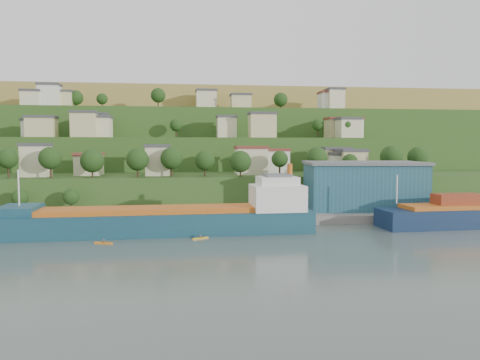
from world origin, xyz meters
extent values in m
plane|color=#45534C|center=(0.00, 0.00, 0.00)|extent=(500.00, 500.00, 0.00)
cube|color=slate|center=(20.00, 28.00, 0.00)|extent=(220.00, 26.00, 4.00)
cube|color=#284719|center=(0.00, 56.00, 0.00)|extent=(260.00, 32.00, 20.00)
cube|color=#284719|center=(0.00, 86.00, 0.00)|extent=(280.00, 32.00, 44.00)
cube|color=#284719|center=(0.00, 116.00, 0.00)|extent=(300.00, 32.00, 70.00)
cube|color=olive|center=(0.00, 190.00, 0.00)|extent=(360.00, 120.00, 96.00)
cube|color=beige|center=(-49.19, 50.99, 14.49)|extent=(7.47, 7.09, 8.98)
cube|color=#3F3F44|center=(-49.19, 50.99, 19.43)|extent=(8.07, 7.69, 0.90)
cube|color=beige|center=(-35.12, 56.38, 13.01)|extent=(7.55, 8.99, 6.03)
cube|color=brown|center=(-35.12, 56.38, 16.48)|extent=(8.15, 9.59, 0.90)
cube|color=beige|center=(-13.86, 51.83, 14.31)|extent=(7.14, 7.94, 8.62)
cube|color=#3F3F44|center=(-13.86, 51.83, 19.07)|extent=(7.74, 8.54, 0.90)
cube|color=beige|center=(15.30, 53.62, 14.08)|extent=(9.59, 7.74, 8.16)
cube|color=brown|center=(15.30, 53.62, 18.61)|extent=(10.19, 8.34, 0.90)
cube|color=silver|center=(25.11, 61.31, 13.65)|extent=(7.74, 7.22, 7.30)
cube|color=brown|center=(25.11, 61.31, 17.75)|extent=(8.34, 7.82, 0.90)
cube|color=#C8BB81|center=(45.07, 60.28, 13.88)|extent=(8.85, 8.27, 7.76)
cube|color=#3F3F44|center=(45.07, 60.28, 18.21)|extent=(9.45, 8.87, 0.90)
cube|color=silver|center=(46.01, 52.92, 13.01)|extent=(8.71, 8.22, 6.01)
cube|color=#3F3F44|center=(46.01, 52.92, 16.46)|extent=(9.31, 8.82, 0.90)
cube|color=#C8BB81|center=(47.42, 50.93, 13.58)|extent=(8.11, 8.33, 7.15)
cube|color=#3F3F44|center=(47.42, 50.93, 17.60)|extent=(8.71, 8.93, 0.90)
cube|color=silver|center=(-59.33, 88.58, 25.04)|extent=(9.57, 7.11, 6.08)
cube|color=#3F3F44|center=(-59.33, 88.58, 28.53)|extent=(10.17, 7.71, 0.90)
cube|color=#C8BB81|center=(-56.56, 83.94, 25.50)|extent=(9.89, 7.08, 7.00)
cube|color=#3F3F44|center=(-56.56, 83.94, 29.45)|extent=(10.49, 7.68, 0.90)
cube|color=#C8BB81|center=(-40.97, 80.59, 26.30)|extent=(8.51, 7.33, 8.60)
cube|color=#3F3F44|center=(-40.97, 80.59, 31.05)|extent=(9.11, 7.93, 0.90)
cube|color=beige|center=(-38.36, 90.03, 26.24)|extent=(8.38, 8.12, 8.48)
cube|color=#3F3F44|center=(-38.36, 90.03, 30.93)|extent=(8.98, 8.72, 0.90)
cube|color=beige|center=(-36.80, 84.89, 25.58)|extent=(9.22, 8.42, 7.16)
cube|color=#3F3F44|center=(-36.80, 84.89, 29.61)|extent=(9.82, 9.02, 0.90)
cube|color=beige|center=(11.02, 88.98, 25.99)|extent=(7.24, 7.02, 7.98)
cube|color=#3F3F44|center=(11.02, 88.98, 30.43)|extent=(7.84, 7.62, 0.90)
cube|color=#C8BB81|center=(23.87, 81.94, 26.41)|extent=(9.68, 7.56, 8.82)
cube|color=#3F3F44|center=(23.87, 81.94, 31.27)|extent=(10.28, 8.16, 0.90)
cube|color=#C8BB81|center=(57.24, 91.67, 25.83)|extent=(9.69, 8.50, 7.66)
cube|color=brown|center=(57.24, 91.67, 30.11)|extent=(10.29, 9.10, 0.90)
cube|color=beige|center=(57.87, 82.38, 25.55)|extent=(8.03, 7.75, 7.10)
cube|color=#3F3F44|center=(57.87, 82.38, 29.55)|extent=(8.63, 8.35, 0.90)
cube|color=silver|center=(59.68, 87.63, 25.73)|extent=(9.72, 8.93, 7.46)
cube|color=brown|center=(59.68, 87.63, 29.91)|extent=(10.32, 9.53, 0.90)
cube|color=beige|center=(-67.13, 110.41, 38.05)|extent=(7.42, 8.91, 6.09)
cube|color=#3F3F44|center=(-67.13, 110.41, 41.54)|extent=(8.02, 9.51, 0.90)
cube|color=silver|center=(-60.47, 110.78, 39.43)|extent=(8.32, 7.12, 8.87)
cube|color=#3F3F44|center=(-60.47, 110.78, 44.32)|extent=(8.92, 7.72, 0.90)
cube|color=#C8BB81|center=(-55.89, 115.45, 38.30)|extent=(8.01, 7.99, 6.60)
cube|color=#3F3F44|center=(-55.89, 115.45, 42.05)|extent=(8.61, 8.59, 0.90)
cube|color=beige|center=(4.96, 120.51, 39.25)|extent=(8.93, 8.59, 8.51)
cube|color=#3F3F44|center=(4.96, 120.51, 43.96)|extent=(9.53, 9.19, 0.90)
cube|color=#C8BB81|center=(19.82, 113.96, 38.07)|extent=(8.59, 8.26, 6.14)
cube|color=#3F3F44|center=(19.82, 113.96, 41.59)|extent=(9.19, 8.86, 0.90)
cube|color=silver|center=(60.74, 113.13, 38.82)|extent=(9.67, 8.40, 7.65)
cube|color=brown|center=(60.74, 113.13, 43.10)|extent=(10.27, 9.00, 0.90)
cube|color=beige|center=(61.90, 110.77, 39.41)|extent=(7.04, 7.79, 8.82)
cube|color=#3F3F44|center=(61.90, 110.77, 44.27)|extent=(7.64, 8.39, 0.90)
cylinder|color=#382619|center=(-55.18, 45.56, 11.97)|extent=(0.50, 0.50, 3.95)
sphere|color=black|center=(-55.18, 45.56, 15.49)|extent=(5.62, 5.62, 5.62)
cylinder|color=#382619|center=(-43.13, 43.14, 11.95)|extent=(0.50, 0.50, 3.90)
sphere|color=black|center=(-43.13, 43.14, 15.62)|extent=(6.27, 6.27, 6.27)
cylinder|color=#382619|center=(-32.14, 45.14, 11.45)|extent=(0.50, 0.50, 2.91)
sphere|color=black|center=(-32.14, 45.14, 14.77)|extent=(6.77, 6.77, 6.77)
cylinder|color=#382619|center=(-19.36, 44.81, 11.66)|extent=(0.50, 0.50, 3.32)
sphere|color=black|center=(-19.36, 44.81, 15.11)|extent=(6.51, 6.51, 6.51)
cylinder|color=#382619|center=(-9.59, 45.19, 11.81)|extent=(0.50, 0.50, 3.61)
sphere|color=black|center=(-9.59, 45.19, 15.40)|extent=(6.50, 6.50, 6.50)
cylinder|color=#382619|center=(0.19, 45.42, 11.54)|extent=(0.50, 0.50, 3.08)
sphere|color=black|center=(0.19, 45.42, 14.70)|extent=(5.88, 5.88, 5.88)
cylinder|color=#382619|center=(10.43, 42.28, 11.36)|extent=(0.50, 0.50, 2.73)
sphere|color=black|center=(10.43, 42.28, 14.48)|extent=(6.36, 6.36, 6.36)
cylinder|color=#382619|center=(22.56, 44.23, 11.87)|extent=(0.50, 0.50, 3.75)
sphere|color=black|center=(22.56, 44.23, 15.12)|extent=(4.99, 4.99, 4.99)
cylinder|color=#382619|center=(33.35, 42.15, 11.87)|extent=(0.50, 0.50, 3.73)
sphere|color=black|center=(33.35, 42.15, 15.49)|extent=(6.40, 6.40, 6.40)
cylinder|color=#382619|center=(44.77, 44.95, 11.42)|extent=(0.50, 0.50, 2.85)
sphere|color=black|center=(44.77, 44.95, 14.17)|extent=(4.81, 4.81, 4.81)
cylinder|color=#382619|center=(57.91, 44.59, 11.94)|extent=(0.50, 0.50, 3.89)
sphere|color=black|center=(57.91, 44.59, 15.75)|extent=(6.78, 6.78, 6.78)
cylinder|color=#382619|center=(67.03, 45.20, 11.89)|extent=(0.50, 0.50, 3.78)
sphere|color=black|center=(67.03, 45.20, 15.54)|extent=(6.38, 6.38, 6.38)
cylinder|color=#382619|center=(-51.00, 115.54, 36.45)|extent=(0.50, 0.50, 2.89)
sphere|color=black|center=(-51.00, 115.54, 39.62)|extent=(6.28, 6.28, 6.28)
cylinder|color=#382619|center=(-8.50, 93.28, 23.91)|extent=(0.50, 0.50, 3.81)
sphere|color=black|center=(-8.50, 93.28, 27.15)|extent=(4.87, 4.87, 4.87)
cylinder|color=#382619|center=(46.80, 85.78, 23.98)|extent=(0.50, 0.50, 3.97)
sphere|color=black|center=(46.80, 85.78, 27.26)|extent=(4.69, 4.69, 4.69)
cylinder|color=#382619|center=(-39.88, 114.18, 36.39)|extent=(0.50, 0.50, 2.78)
sphere|color=black|center=(-39.88, 114.18, 39.08)|extent=(4.71, 4.71, 4.71)
cylinder|color=#382619|center=(37.86, 113.65, 36.49)|extent=(0.50, 0.50, 2.98)
sphere|color=black|center=(37.86, 113.65, 39.69)|extent=(6.23, 6.23, 6.23)
cylinder|color=#382619|center=(-16.16, 112.74, 37.02)|extent=(0.50, 0.50, 4.03)
sphere|color=black|center=(-16.16, 112.74, 40.76)|extent=(6.28, 6.28, 6.28)
cylinder|color=#382619|center=(56.34, 80.48, 23.94)|extent=(0.50, 0.50, 3.88)
sphere|color=black|center=(56.34, 80.48, 27.17)|extent=(4.66, 4.66, 4.66)
cylinder|color=#382619|center=(57.45, 88.33, 23.51)|extent=(0.50, 0.50, 3.03)
sphere|color=black|center=(57.45, 88.33, 26.61)|extent=(5.75, 5.75, 5.75)
cube|color=#13364A|center=(-11.20, 8.32, 1.41)|extent=(66.22, 12.04, 6.60)
cube|color=#BB5A18|center=(-13.08, 8.32, 5.28)|extent=(49.21, 9.72, 1.13)
cube|color=#13364A|center=(-40.42, 8.32, 5.66)|extent=(7.80, 10.56, 1.89)
cube|color=silver|center=(14.25, 8.32, 7.54)|extent=(11.55, 9.71, 5.66)
cube|color=silver|center=(14.25, 8.32, 11.31)|extent=(8.67, 7.75, 1.89)
cube|color=#595B5E|center=(14.25, 8.32, 12.54)|extent=(5.80, 5.80, 0.57)
cylinder|color=#BB5A18|center=(17.08, 8.32, 13.67)|extent=(1.16, 1.16, 2.83)
cylinder|color=silver|center=(-40.42, 8.32, 10.37)|extent=(0.35, 0.35, 7.54)
cube|color=silver|center=(-37.59, 8.32, 3.58)|extent=(13.46, 10.98, 0.24)
cylinder|color=silver|center=(42.67, 8.97, 9.01)|extent=(0.31, 0.31, 6.64)
cube|color=maroon|center=(57.85, 8.97, 6.55)|extent=(11.55, 5.15, 2.47)
cube|color=#1F4E5D|center=(42.29, 28.04, 8.00)|extent=(31.91, 21.40, 12.00)
cube|color=#595B5E|center=(42.29, 28.04, 14.40)|extent=(33.02, 22.51, 0.80)
cube|color=silver|center=(-45.96, 19.33, 1.58)|extent=(4.01, 2.14, 0.76)
cube|color=orange|center=(-22.12, -0.55, 0.14)|extent=(3.68, 1.86, 0.28)
sphere|color=#3F3F44|center=(-22.12, -0.55, 0.60)|extent=(0.64, 0.64, 0.64)
cube|color=gold|center=(-3.19, 1.83, 0.13)|extent=(3.48, 2.02, 0.27)
sphere|color=#3F3F44|center=(-3.19, 1.83, 0.58)|extent=(0.62, 0.62, 0.62)
camera|label=1|loc=(-7.25, -93.24, 19.02)|focal=35.00mm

